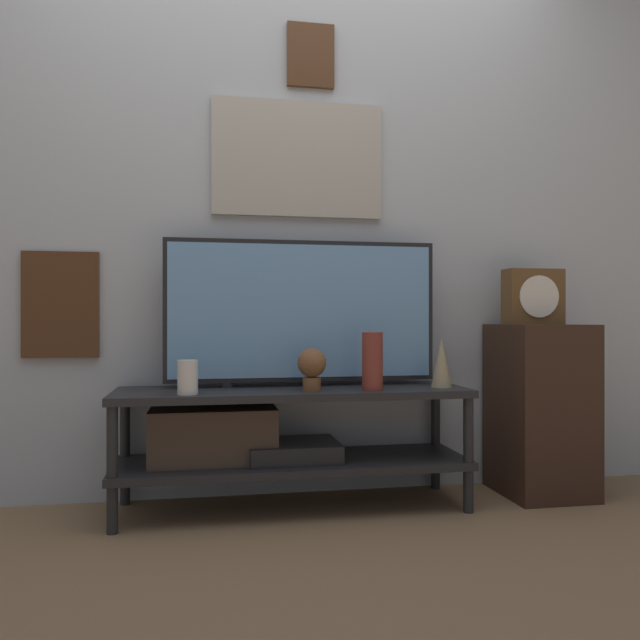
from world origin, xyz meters
The scene contains 10 objects.
ground_plane centered at (0.00, 0.00, 0.00)m, with size 12.00×12.00×0.00m, color #846647.
wall_back centered at (0.00, 0.51, 1.35)m, with size 6.40×0.08×2.70m.
media_console centered at (-0.11, 0.25, 0.30)m, with size 1.41×0.42×0.48m.
television centered at (0.05, 0.34, 0.80)m, with size 1.14×0.05×0.61m.
vase_tall_ceramic centered at (0.30, 0.13, 0.60)m, with size 0.08×0.08×0.23m.
vase_slim_bronze centered at (0.61, 0.19, 0.59)m, with size 0.09×0.09×0.20m.
candle_jar centered at (-0.41, 0.12, 0.55)m, with size 0.08×0.08×0.13m.
decorative_bust centered at (0.06, 0.16, 0.58)m, with size 0.11×0.11×0.17m.
side_table centered at (1.09, 0.26, 0.37)m, with size 0.35×0.39×0.74m.
mantel_clock centered at (1.08, 0.30, 0.86)m, with size 0.26×0.11×0.24m.
Camera 1 is at (-0.35, -2.24, 0.76)m, focal length 35.00 mm.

